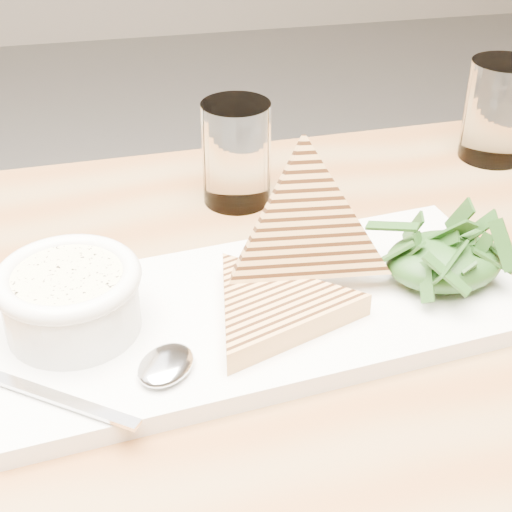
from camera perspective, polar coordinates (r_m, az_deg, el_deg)
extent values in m
cube|color=olive|center=(0.64, 10.33, -7.93)|extent=(1.22, 0.84, 0.04)
cube|color=white|center=(0.64, 0.38, -4.06)|extent=(0.45, 0.25, 0.02)
cylinder|color=white|center=(0.62, -13.24, -3.61)|extent=(0.10, 0.10, 0.04)
cylinder|color=beige|center=(0.60, -13.54, -1.67)|extent=(0.09, 0.09, 0.01)
torus|color=white|center=(0.60, -13.57, -1.51)|extent=(0.11, 0.11, 0.01)
ellipsoid|color=black|center=(0.67, 13.49, -0.36)|extent=(0.10, 0.08, 0.04)
ellipsoid|color=silver|center=(0.57, -6.57, -7.88)|extent=(0.06, 0.06, 0.01)
cube|color=silver|center=(0.56, -14.12, -10.02)|extent=(0.11, 0.08, 0.00)
cylinder|color=white|center=(0.80, -1.44, 7.48)|extent=(0.07, 0.07, 0.11)
cylinder|color=white|center=(0.93, 17.19, 10.07)|extent=(0.07, 0.07, 0.11)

